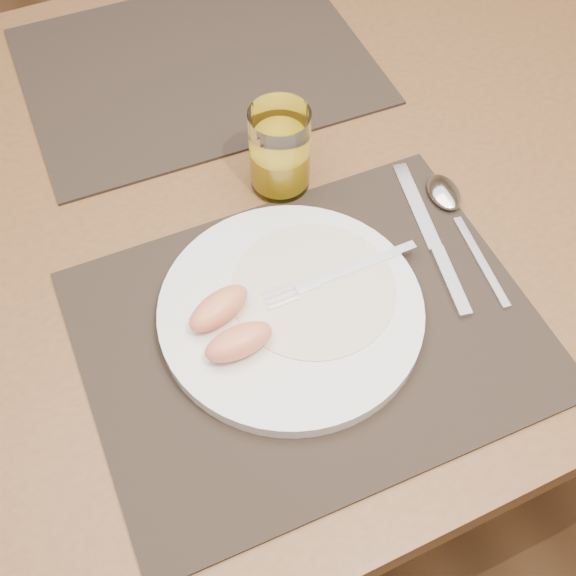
# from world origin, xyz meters

# --- Properties ---
(ground) EXTENTS (5.00, 5.00, 0.00)m
(ground) POSITION_xyz_m (0.00, 0.00, 0.00)
(ground) COLOR brown
(ground) RESTS_ON ground
(table) EXTENTS (1.40, 0.90, 0.75)m
(table) POSITION_xyz_m (0.00, 0.00, 0.67)
(table) COLOR brown
(table) RESTS_ON ground
(placemat_near) EXTENTS (0.46, 0.36, 0.00)m
(placemat_near) POSITION_xyz_m (-0.02, -0.22, 0.75)
(placemat_near) COLOR #2E241C
(placemat_near) RESTS_ON table
(placemat_far) EXTENTS (0.46, 0.37, 0.00)m
(placemat_far) POSITION_xyz_m (0.02, 0.22, 0.75)
(placemat_far) COLOR #2E241C
(placemat_far) RESTS_ON table
(plate) EXTENTS (0.27, 0.27, 0.02)m
(plate) POSITION_xyz_m (-0.03, -0.19, 0.76)
(plate) COLOR white
(plate) RESTS_ON placemat_near
(plate_dressing) EXTENTS (0.17, 0.17, 0.00)m
(plate_dressing) POSITION_xyz_m (0.00, -0.18, 0.77)
(plate_dressing) COLOR white
(plate_dressing) RESTS_ON plate
(fork) EXTENTS (0.17, 0.02, 0.00)m
(fork) POSITION_xyz_m (0.02, -0.18, 0.77)
(fork) COLOR silver
(fork) RESTS_ON plate
(knife) EXTENTS (0.06, 0.22, 0.01)m
(knife) POSITION_xyz_m (0.15, -0.18, 0.76)
(knife) COLOR silver
(knife) RESTS_ON placemat_near
(spoon) EXTENTS (0.05, 0.19, 0.01)m
(spoon) POSITION_xyz_m (0.20, -0.14, 0.76)
(spoon) COLOR silver
(spoon) RESTS_ON placemat_near
(juice_glass) EXTENTS (0.07, 0.07, 0.10)m
(juice_glass) POSITION_xyz_m (0.04, -0.02, 0.80)
(juice_glass) COLOR white
(juice_glass) RESTS_ON placemat_near
(grapefruit_wedges) EXTENTS (0.08, 0.09, 0.03)m
(grapefruit_wedges) POSITION_xyz_m (-0.10, -0.20, 0.78)
(grapefruit_wedges) COLOR #EA895F
(grapefruit_wedges) RESTS_ON plate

